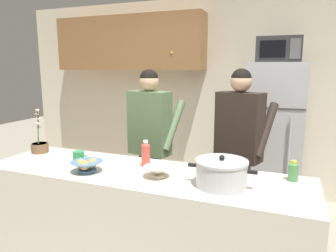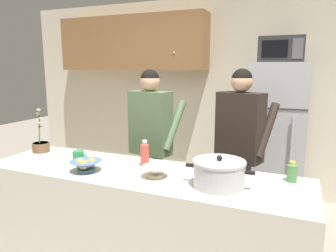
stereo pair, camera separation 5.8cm
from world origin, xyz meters
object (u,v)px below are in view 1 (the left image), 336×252
object	(u,v)px
bottle_near_edge	(293,171)
microwave	(279,50)
bread_bowl	(87,165)
person_near_pot	(150,132)
potted_orchid	(40,146)
refrigerator	(274,137)
person_by_sink	(239,136)
cooking_pot	(221,173)
empty_bowl	(157,171)
coffee_mug	(79,157)
bottle_mid_counter	(146,154)

from	to	relation	value
bottle_near_edge	microwave	bearing A→B (deg)	97.44
microwave	bread_bowl	xyz separation A→B (m)	(-1.21, -1.98, -0.91)
person_near_pot	potted_orchid	xyz separation A→B (m)	(-0.78, -0.69, -0.06)
refrigerator	microwave	world-z (taller)	microwave
microwave	person_by_sink	bearing A→B (deg)	-106.82
refrigerator	bottle_near_edge	size ratio (longest dim) A/B	12.18
person_near_pot	cooking_pot	bearing A→B (deg)	-44.23
refrigerator	potted_orchid	bearing A→B (deg)	-138.59
microwave	refrigerator	bearing A→B (deg)	90.07
refrigerator	cooking_pot	bearing A→B (deg)	-96.73
microwave	empty_bowl	world-z (taller)	microwave
coffee_mug	microwave	bearing A→B (deg)	52.14
person_near_pot	bottle_near_edge	xyz separation A→B (m)	(1.36, -0.62, -0.05)
potted_orchid	person_by_sink	bearing A→B (deg)	25.50
empty_bowl	coffee_mug	bearing A→B (deg)	173.77
bread_bowl	bottle_mid_counter	size ratio (longest dim) A/B	1.15
coffee_mug	potted_orchid	bearing A→B (deg)	166.31
empty_bowl	person_by_sink	bearing A→B (deg)	67.72
person_by_sink	cooking_pot	bearing A→B (deg)	-87.51
bread_bowl	cooking_pot	bearing A→B (deg)	5.33
empty_bowl	cooking_pot	bearing A→B (deg)	0.33
refrigerator	potted_orchid	size ratio (longest dim) A/B	4.27
microwave	bottle_mid_counter	size ratio (longest dim) A/B	2.31
bread_bowl	refrigerator	bearing A→B (deg)	58.86
microwave	bottle_mid_counter	distance (m)	2.08
cooking_pot	empty_bowl	xyz separation A→B (m)	(-0.45, -0.00, -0.04)
person_by_sink	potted_orchid	bearing A→B (deg)	-154.50
bottle_mid_counter	potted_orchid	size ratio (longest dim) A/B	0.51
microwave	cooking_pot	world-z (taller)	microwave
microwave	coffee_mug	distance (m)	2.47
bread_bowl	empty_bowl	distance (m)	0.54
microwave	coffee_mug	world-z (taller)	microwave
person_near_pot	microwave	bearing A→B (deg)	40.75
bread_bowl	bottle_near_edge	xyz separation A→B (m)	(1.42, 0.37, 0.02)
bottle_mid_counter	person_by_sink	bearing A→B (deg)	53.59
microwave	bread_bowl	bearing A→B (deg)	-121.42
person_near_pot	coffee_mug	distance (m)	0.86
coffee_mug	empty_bowl	distance (m)	0.73
empty_bowl	bottle_mid_counter	world-z (taller)	bottle_mid_counter
cooking_pot	empty_bowl	bearing A→B (deg)	-179.67
microwave	bread_bowl	distance (m)	2.49
empty_bowl	potted_orchid	size ratio (longest dim) A/B	0.49
empty_bowl	potted_orchid	bearing A→B (deg)	170.61
bottle_near_edge	bottle_mid_counter	world-z (taller)	bottle_mid_counter
microwave	bread_bowl	world-z (taller)	microwave
person_near_pot	bottle_mid_counter	distance (m)	0.76
coffee_mug	bottle_mid_counter	bearing A→B (deg)	12.07
potted_orchid	bread_bowl	bearing A→B (deg)	-22.30
bread_bowl	empty_bowl	world-z (taller)	bread_bowl
bread_bowl	potted_orchid	bearing A→B (deg)	157.70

